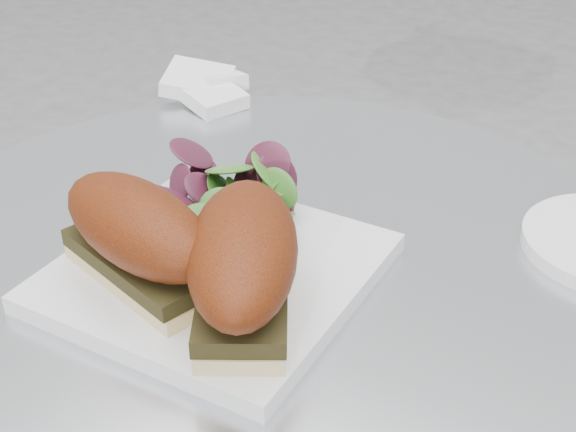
% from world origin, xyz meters
% --- Properties ---
extents(plate, '(0.25, 0.25, 0.02)m').
position_xyz_m(plate, '(-0.02, -0.05, 0.74)').
color(plate, white).
rests_on(plate, table).
extents(sandwich_left, '(0.18, 0.11, 0.08)m').
position_xyz_m(sandwich_left, '(-0.05, -0.09, 0.79)').
color(sandwich_left, '#D2C183').
rests_on(sandwich_left, plate).
extents(sandwich_right, '(0.16, 0.19, 0.08)m').
position_xyz_m(sandwich_right, '(0.04, -0.08, 0.79)').
color(sandwich_right, '#D2C183').
rests_on(sandwich_right, plate).
extents(salad, '(0.12, 0.12, 0.05)m').
position_xyz_m(salad, '(-0.05, 0.02, 0.77)').
color(salad, '#3D832B').
rests_on(salad, plate).
extents(napkin, '(0.12, 0.12, 0.02)m').
position_xyz_m(napkin, '(-0.25, 0.24, 0.74)').
color(napkin, white).
rests_on(napkin, table).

